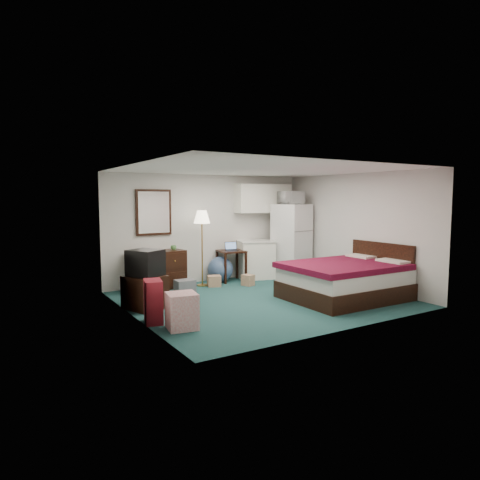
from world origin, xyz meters
TOP-DOWN VIEW (x-y plane):
  - floor at (0.00, 0.00)m, footprint 5.00×4.50m
  - ceiling at (0.00, 0.00)m, footprint 5.00×4.50m
  - walls at (0.00, 0.00)m, footprint 5.01×4.51m
  - mirror at (-1.35, 2.22)m, footprint 0.80×0.06m
  - upper_cabinets at (1.45, 2.08)m, footprint 1.50×0.35m
  - headboard at (2.46, -0.79)m, footprint 0.06×1.56m
  - dresser at (-1.40, 1.98)m, footprint 1.27×0.69m
  - floor_lamp at (-0.40, 1.78)m, footprint 0.47×0.47m
  - desk at (0.42, 1.89)m, footprint 0.65×0.65m
  - exercise_ball at (0.16, 1.96)m, footprint 0.62×0.62m
  - kitchen_counter at (1.13, 1.91)m, footprint 0.95×0.82m
  - fridge at (1.96, 1.57)m, footprint 0.90×0.90m
  - bed at (1.41, -0.79)m, footprint 2.20×1.73m
  - tv_stand at (-2.15, 0.54)m, footprint 0.77×0.80m
  - suitcase at (-2.34, -0.40)m, footprint 0.36×0.47m
  - retail_box at (-2.08, -0.91)m, footprint 0.50×0.50m
  - file_bin at (-1.04, 1.30)m, footprint 0.39×0.30m
  - cardboard_box_a at (-0.21, 1.57)m, footprint 0.35×0.32m
  - cardboard_box_b at (0.48, 1.26)m, footprint 0.27×0.30m
  - laptop at (0.40, 1.83)m, footprint 0.34×0.30m
  - crt_tv at (-2.13, 0.55)m, footprint 0.71×0.72m
  - microwave at (1.90, 1.53)m, footprint 0.59×0.35m
  - book_a at (-1.68, 1.91)m, footprint 0.14×0.05m
  - book_b at (-1.51, 2.05)m, footprint 0.18×0.04m
  - mug at (-1.00, 1.97)m, footprint 0.13×0.11m

SIDE VIEW (x-z plane):
  - floor at x=0.00m, z-range -0.01..0.01m
  - cardboard_box_a at x=-0.21m, z-range 0.00..0.24m
  - cardboard_box_b at x=0.48m, z-range 0.00..0.24m
  - file_bin at x=-1.04m, z-range 0.00..0.28m
  - retail_box at x=-2.08m, z-range 0.00..0.54m
  - tv_stand at x=-2.15m, z-range 0.00..0.59m
  - exercise_ball at x=0.16m, z-range 0.00..0.60m
  - suitcase at x=-2.34m, z-range 0.00..0.68m
  - bed at x=1.41m, z-range 0.00..0.70m
  - desk at x=0.42m, z-range 0.00..0.73m
  - dresser at x=-1.40m, z-range 0.00..0.83m
  - kitchen_counter at x=1.13m, z-range 0.00..0.90m
  - headboard at x=2.46m, z-range 0.05..1.05m
  - crt_tv at x=-2.13m, z-range 0.59..1.05m
  - laptop at x=0.40m, z-range 0.73..0.93m
  - floor_lamp at x=-0.40m, z-range 0.00..1.69m
  - mug at x=-1.00m, z-range 0.83..0.95m
  - fridge at x=1.96m, z-range 0.00..1.81m
  - book_a at x=-1.68m, z-range 0.83..1.02m
  - book_b at x=-1.51m, z-range 0.83..1.06m
  - walls at x=0.00m, z-range 0.00..2.50m
  - mirror at x=-1.35m, z-range 1.15..2.15m
  - upper_cabinets at x=1.45m, z-range 1.60..2.30m
  - microwave at x=1.90m, z-range 1.81..2.19m
  - ceiling at x=0.00m, z-range 2.50..2.50m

